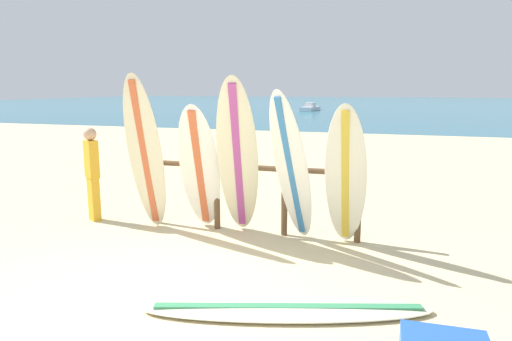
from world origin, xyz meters
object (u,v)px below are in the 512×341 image
Objects in this scene: surfboard_leaning_center at (292,169)px; beachgoer_standing at (92,170)px; small_boat_offshore at (310,108)px; surfboard_rack at (250,185)px; surfboard_leaning_far_left at (145,154)px; surfboard_leaning_left at (200,169)px; surfboard_leaning_center_left at (238,159)px; surfboard_leaning_center_right at (346,177)px; surfboard_lying_on_sand at (288,309)px.

surfboard_leaning_center reaches higher than beachgoer_standing.
surfboard_leaning_center is 36.34m from small_boat_offshore.
surfboard_leaning_far_left is (-1.44, -0.43, 0.45)m from surfboard_rack.
surfboard_leaning_left is 0.84× the size of surfboard_leaning_center_left.
surfboard_leaning_center_right reaches higher than beachgoer_standing.
surfboard_lying_on_sand is at bearing -48.02° from surfboard_leaning_left.
surfboard_leaning_center_left is 0.70× the size of small_boat_offshore.
surfboard_leaning_center is 1.41× the size of beachgoer_standing.
surfboard_leaning_center_left is 1.52× the size of beachgoer_standing.
small_boat_offshore is at bearing 99.05° from surfboard_leaning_center_left.
beachgoer_standing reaches higher than small_boat_offshore.
surfboard_leaning_far_left is 3.32m from surfboard_lying_on_sand.
beachgoer_standing is at bearing -176.13° from surfboard_rack.
surfboard_leaning_left is 2.81m from surfboard_lying_on_sand.
surfboard_leaning_far_left reaches higher than surfboard_lying_on_sand.
surfboard_leaning_center_right is 0.69× the size of surfboard_lying_on_sand.
surfboard_leaning_far_left is 1.55× the size of beachgoer_standing.
surfboard_leaning_far_left is 2.16m from surfboard_leaning_center.
surfboard_leaning_center reaches higher than surfboard_leaning_left.
surfboard_leaning_center_left is at bearing -80.95° from small_boat_offshore.
small_boat_offshore is (-5.68, 35.69, -0.88)m from surfboard_leaning_center_left.
surfboard_leaning_center_right is (1.45, 0.06, -0.17)m from surfboard_leaning_center_left.
beachgoer_standing is at bearing -84.89° from small_boat_offshore.
surfboard_leaning_far_left is 2.85m from surfboard_leaning_center_right.
surfboard_leaning_center_left is at bearing 2.99° from surfboard_leaning_far_left.
surfboard_rack is 2.59m from surfboard_lying_on_sand.
surfboard_rack is 1.53× the size of surfboard_leaning_center.
surfboard_leaning_center_left reaches higher than surfboard_leaning_left.
surfboard_lying_on_sand is at bearing -29.40° from beachgoer_standing.
surfboard_leaning_far_left is 1.20× the size of surfboard_leaning_center_right.
surfboard_leaning_left is 0.99× the size of surfboard_leaning_center_right.
beachgoer_standing is at bearing 178.14° from surfboard_leaning_center_right.
surfboard_leaning_center_left is 1.47m from surfboard_leaning_center_right.
surfboard_leaning_center_left is at bearing -177.68° from surfboard_leaning_center_right.
surfboard_leaning_left reaches higher than surfboard_lying_on_sand.
surfboard_leaning_left is at bearing 131.98° from surfboard_lying_on_sand.
surfboard_leaning_far_left is at bearing -177.01° from surfboard_leaning_center_left.
small_boat_offshore is (-5.74, 35.33, -0.45)m from surfboard_rack.
surfboard_leaning_center_right reaches higher than surfboard_leaning_left.
surfboard_leaning_center is (0.77, -0.06, -0.08)m from surfboard_leaning_center_left.
surfboard_leaning_center is 0.65× the size of small_boat_offshore.
surfboard_rack is at bearing 16.73° from surfboard_leaning_far_left.
surfboard_leaning_far_left is at bearing -167.64° from surfboard_leaning_left.
surfboard_leaning_left is 1.28× the size of beachgoer_standing.
surfboard_leaning_center is at bearing -4.77° from surfboard_leaning_center_left.
surfboard_lying_on_sand is 1.87× the size of beachgoer_standing.
surfboard_leaning_center_right is at bearing 2.32° from surfboard_leaning_center_left.
beachgoer_standing reaches higher than surfboard_lying_on_sand.
surfboard_leaning_center is (2.16, 0.01, -0.11)m from surfboard_leaning_far_left.
surfboard_lying_on_sand is at bearing -98.61° from surfboard_leaning_center_right.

